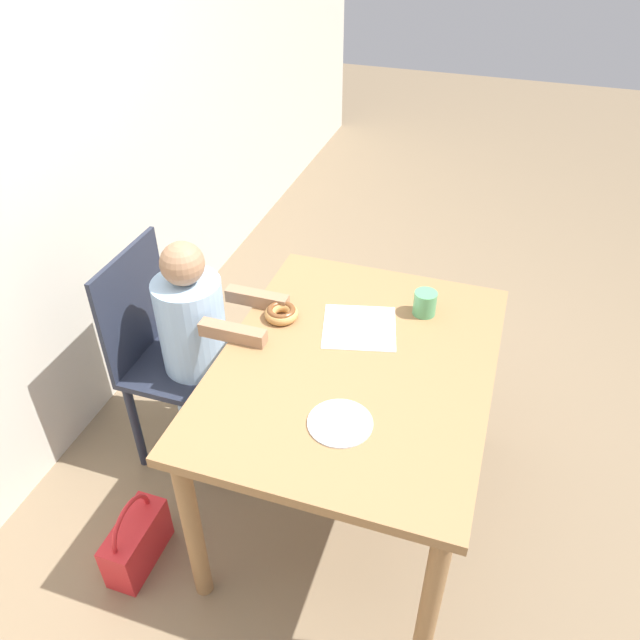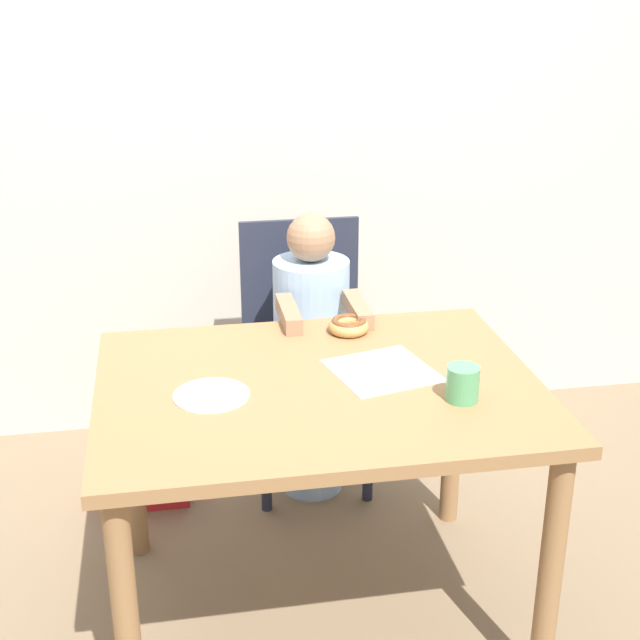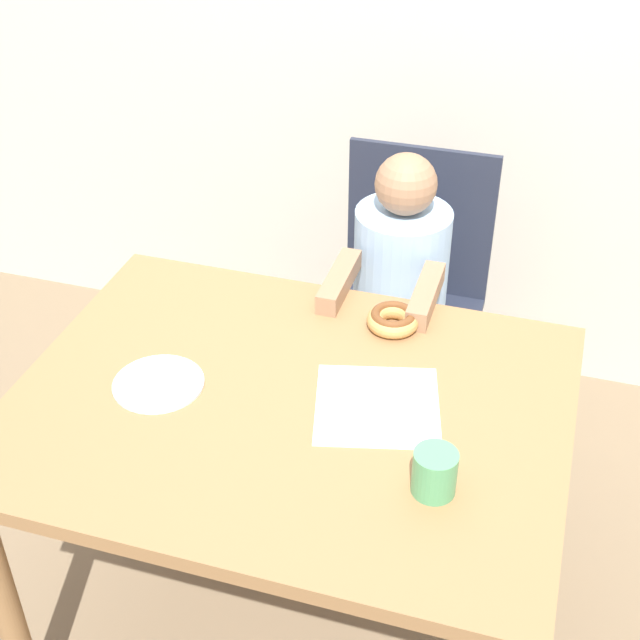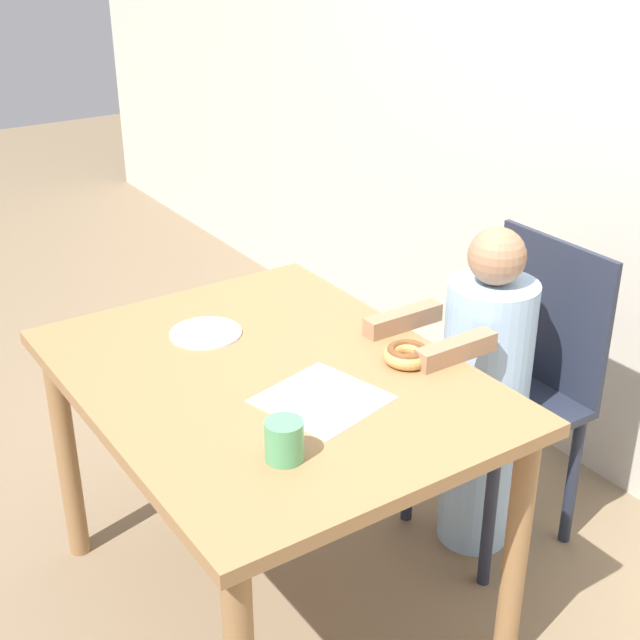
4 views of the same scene
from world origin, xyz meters
The scene contains 9 objects.
ground_plane centered at (0.00, 0.00, 0.00)m, with size 12.00×12.00×0.00m, color #7A664C.
dining_table centered at (0.00, 0.00, 0.63)m, with size 1.14×0.88×0.73m.
chair centered at (0.09, 0.77, 0.48)m, with size 0.42×0.40×0.92m.
child_figure centered at (0.09, 0.65, 0.50)m, with size 0.26×0.47×1.00m.
donut centered at (0.15, 0.32, 0.75)m, with size 0.12×0.12×0.04m.
napkin centered at (0.18, 0.04, 0.73)m, with size 0.30×0.30×0.00m.
handbag centered at (-0.48, 0.65, 0.11)m, with size 0.28×0.12×0.31m.
cup centered at (0.33, -0.16, 0.78)m, with size 0.08×0.08×0.09m.
plate centered at (-0.28, -0.03, 0.73)m, with size 0.19×0.19×0.01m.
Camera 3 is at (0.47, -1.32, 1.92)m, focal length 50.00 mm.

